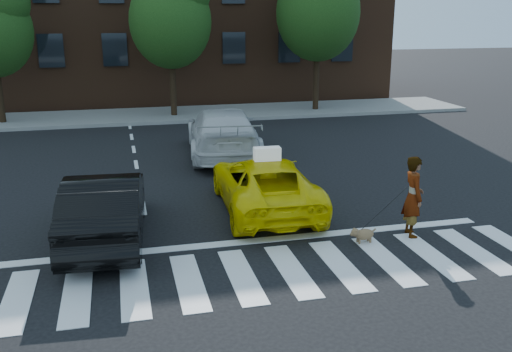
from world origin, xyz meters
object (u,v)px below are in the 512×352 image
Objects in this scene: tree_mid at (171,11)px; woman at (413,197)px; black_sedan at (105,207)px; dog at (362,234)px; tree_right at (319,2)px; white_suv at (223,132)px; taxi at (265,184)px.

tree_mid is 16.76m from woman.
tree_mid reaches higher than black_sedan.
dog is at bearing -81.66° from tree_mid.
woman reaches higher than dog.
woman reaches higher than black_sedan.
black_sedan is (-10.02, -14.50, -4.51)m from tree_right.
dog is at bearing 106.09° from white_suv.
woman is (2.72, -2.51, 0.25)m from taxi.
dog is (5.37, -1.55, -0.55)m from black_sedan.
woman is (2.72, -8.26, 0.08)m from white_suv.
tree_mid is 8.68m from white_suv.
tree_mid is 15.36m from black_sedan.
tree_mid reaches higher than dog.
woman reaches higher than taxi.
tree_right is 4.22× the size of woman.
black_sedan is 5.61m from dog.
tree_mid is at bearing -77.46° from white_suv.
taxi is at bearing -86.30° from tree_mid.
taxi is 5.75m from white_suv.
tree_mid is 16.87m from dog.
woman is (6.60, -1.40, 0.16)m from black_sedan.
woman is 1.43m from dog.
tree_right is 17.45m from dog.
taxi is 2.62× the size of woman.
taxi is 3.71m from woman.
tree_right is 1.61× the size of taxi.
taxi is at bearing -160.15° from black_sedan.
woman is at bearing 171.91° from black_sedan.
taxi is at bearing 96.07° from white_suv.
tree_mid is 0.92× the size of tree_right.
dog is at bearing 121.96° from taxi.
tree_right is (7.00, -0.00, 0.41)m from tree_mid.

